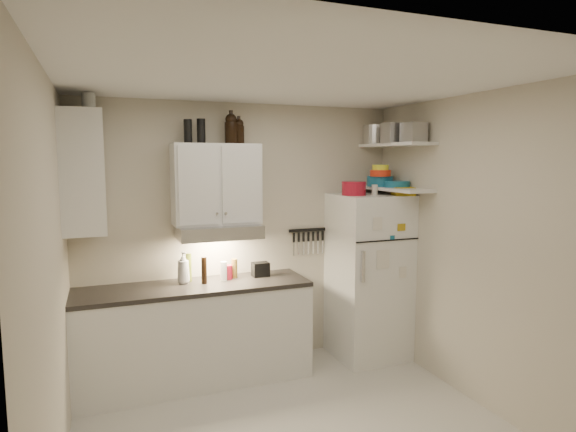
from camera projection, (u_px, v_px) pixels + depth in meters
name	position (u px, v px, depth m)	size (l,w,h in m)	color
ceiling	(302.00, 77.00, 3.26)	(3.20, 3.00, 0.02)	white
back_wall	(243.00, 235.00, 4.81)	(3.20, 0.02, 2.60)	beige
left_wall	(50.00, 288.00, 2.83)	(0.02, 3.00, 2.60)	beige
right_wall	(479.00, 251.00, 4.00)	(0.02, 3.00, 2.60)	beige
base_cabinet	(195.00, 336.00, 4.43)	(2.10, 0.60, 0.88)	white
countertop	(194.00, 287.00, 4.37)	(2.10, 0.62, 0.04)	#292523
upper_cabinet	(216.00, 184.00, 4.48)	(0.80, 0.33, 0.75)	white
side_cabinet	(83.00, 172.00, 3.93)	(0.33, 0.55, 1.00)	white
range_hood	(219.00, 231.00, 4.47)	(0.76, 0.46, 0.12)	silver
fridge	(368.00, 276.00, 4.99)	(0.70, 0.68, 1.70)	white
shelf_hi	(396.00, 145.00, 4.78)	(0.30, 0.95, 0.03)	white
shelf_lo	(394.00, 189.00, 4.83)	(0.30, 0.95, 0.03)	white
knife_strip	(308.00, 230.00, 5.04)	(0.42, 0.02, 0.03)	black
dutch_oven	(354.00, 188.00, 4.77)	(0.24, 0.24, 0.14)	maroon
book_stack	(403.00, 191.00, 4.78)	(0.19, 0.24, 0.08)	#B59216
spice_jar	(375.00, 190.00, 4.85)	(0.06, 0.06, 0.10)	silver
stock_pot	(376.00, 135.00, 5.12)	(0.28, 0.28, 0.20)	silver
tin_a	(394.00, 133.00, 4.69)	(0.20, 0.18, 0.20)	#AAAAAD
tin_b	(414.00, 132.00, 4.52)	(0.18, 0.18, 0.18)	#AAAAAD
bowl_teal	(380.00, 181.00, 5.02)	(0.27, 0.27, 0.11)	#196689
bowl_orange	(380.00, 173.00, 4.94)	(0.21, 0.21, 0.06)	red
bowl_yellow	(380.00, 167.00, 4.93)	(0.17, 0.17, 0.05)	#EBF92B
plates	(397.00, 184.00, 4.86)	(0.25, 0.25, 0.06)	#196689
growler_a	(231.00, 128.00, 4.51)	(0.12, 0.12, 0.29)	black
growler_b	(239.00, 131.00, 4.55)	(0.10, 0.10, 0.24)	black
thermos_a	(201.00, 131.00, 4.40)	(0.08, 0.08, 0.22)	black
thermos_b	(188.00, 131.00, 4.34)	(0.07, 0.07, 0.21)	black
side_jar	(89.00, 102.00, 3.93)	(0.11, 0.11, 0.14)	silver
soap_bottle	(183.00, 266.00, 4.41)	(0.13, 0.13, 0.33)	white
pepper_mill	(234.00, 268.00, 4.62)	(0.06, 0.06, 0.19)	brown
oil_bottle	(189.00, 268.00, 4.48)	(0.05, 0.05, 0.27)	olive
vinegar_bottle	(204.00, 270.00, 4.40)	(0.05, 0.05, 0.25)	black
clear_bottle	(224.00, 271.00, 4.51)	(0.06, 0.06, 0.18)	silver
red_jar	(229.00, 272.00, 4.57)	(0.07, 0.07, 0.14)	maroon
caddy	(260.00, 269.00, 4.69)	(0.16, 0.11, 0.14)	black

